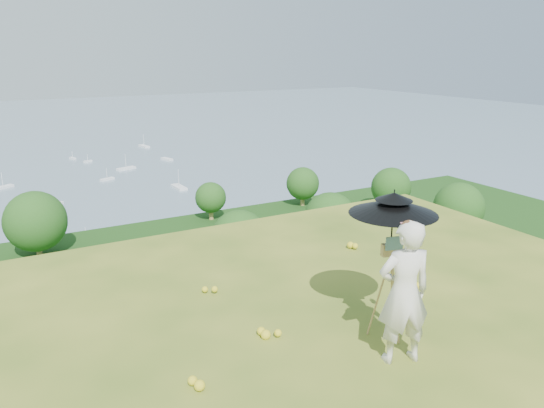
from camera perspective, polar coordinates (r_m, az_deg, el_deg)
shoreline_tier at (r=87.84m, az=-24.33°, el=-12.23°), size 170.00×28.00×8.00m
slope_trees at (r=42.72m, az=-22.53°, el=-11.11°), size 110.00×50.00×6.00m
harbor_town at (r=85.10m, az=-24.84°, el=-8.36°), size 110.00×22.00×5.00m
painter at (r=6.63m, az=14.01°, el=-9.24°), size 0.76×0.61×1.83m
field_easel at (r=7.25m, az=12.50°, el=-8.62°), size 0.67×0.67×1.43m
sun_umbrella at (r=6.95m, az=12.83°, el=-1.86°), size 1.35×1.35×0.85m
painter_cap at (r=6.32m, az=14.54°, el=-2.15°), size 0.25×0.28×0.10m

